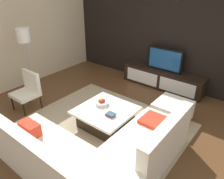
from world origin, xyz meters
TOP-DOWN VIEW (x-y plane):
  - ground_plane at (0.00, 0.00)m, footprint 14.00×14.00m
  - feature_wall_back at (0.00, 2.70)m, footprint 6.40×0.12m
  - side_wall_left at (-3.20, 0.20)m, footprint 0.12×5.20m
  - area_rug at (-0.10, 0.00)m, footprint 3.13×2.64m
  - media_console at (-0.00, 2.40)m, footprint 2.23×0.49m
  - television at (0.00, 2.40)m, footprint 0.96×0.06m
  - sectional_couch at (0.51, -0.87)m, footprint 2.40×2.35m
  - coffee_table at (-0.10, 0.10)m, footprint 1.06×1.06m
  - accent_chair_near at (-1.91, -0.45)m, footprint 0.55×0.51m
  - floor_lamp at (-2.53, 0.02)m, footprint 0.32×0.32m
  - ottoman at (0.87, 1.14)m, footprint 0.70×0.70m
  - fruit_bowl at (-0.28, 0.20)m, footprint 0.28×0.28m
  - book_stack at (0.12, -0.02)m, footprint 0.19×0.13m

SIDE VIEW (x-z plane):
  - ground_plane at x=0.00m, z-range 0.00..0.00m
  - area_rug at x=-0.10m, z-range 0.00..0.01m
  - ottoman at x=0.87m, z-range 0.00..0.40m
  - coffee_table at x=-0.10m, z-range 0.01..0.39m
  - media_console at x=0.00m, z-range 0.00..0.50m
  - sectional_couch at x=0.51m, z-range -0.13..0.70m
  - book_stack at x=0.12m, z-range 0.38..0.43m
  - fruit_bowl at x=-0.28m, z-range 0.37..0.50m
  - accent_chair_near at x=-1.91m, z-range 0.06..0.93m
  - television at x=0.00m, z-range 0.50..1.11m
  - feature_wall_back at x=0.00m, z-range 0.00..2.80m
  - side_wall_left at x=-3.20m, z-range 0.00..2.80m
  - floor_lamp at x=-2.53m, z-range 0.57..2.24m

